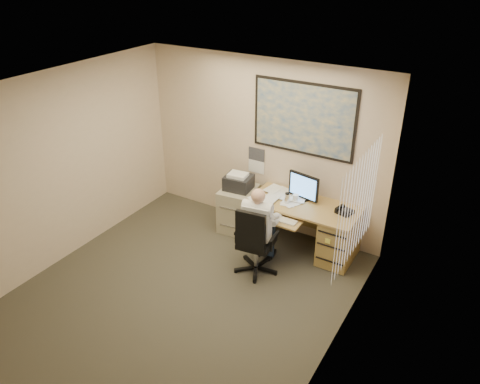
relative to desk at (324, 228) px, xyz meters
The scene contains 8 objects.
room_shell 2.43m from the desk, 122.78° to the right, with size 4.00×4.50×2.70m.
desk is the anchor object (origin of this frame).
world_map 1.60m from the desk, 149.89° to the left, with size 1.56×0.03×1.06m, color #1E4C93.
wall_calendar 1.51m from the desk, 165.58° to the left, with size 0.28×0.01×0.42m, color white.
window_blinds 1.73m from the desk, 55.75° to the right, with size 0.06×1.40×1.30m, color beige, non-canonical shape.
filing_cabinet 1.44m from the desk, behind, with size 0.57×0.66×0.98m.
office_chair 1.13m from the desk, 125.60° to the right, with size 0.70×0.70×1.05m.
person 1.07m from the desk, 127.84° to the right, with size 0.51×0.73×1.27m, color white, non-canonical shape.
Camera 1 is at (3.12, -3.68, 4.07)m, focal length 35.00 mm.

